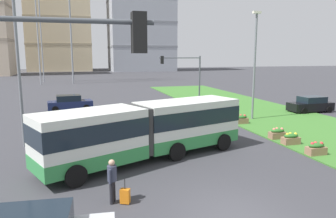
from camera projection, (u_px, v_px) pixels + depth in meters
name	position (u px, v px, depth m)	size (l,w,h in m)	color
ground_plane	(234.00, 217.00, 11.18)	(260.00, 260.00, 0.00)	#38383D
grass_median	(317.00, 130.00, 23.91)	(10.00, 70.00, 0.08)	#3D752D
articulated_bus	(146.00, 130.00, 17.12)	(11.87, 6.51, 3.00)	silver
car_navy_sedan	(70.00, 103.00, 32.66)	(4.56, 2.37, 1.58)	#19234C
car_black_sedan	(311.00, 105.00, 31.56)	(4.46, 2.15, 1.58)	black
pedestrian_crossing	(112.00, 178.00, 12.08)	(0.36, 0.53, 1.74)	black
rolling_suitcase	(125.00, 196.00, 12.13)	(0.43, 0.37, 0.97)	orange
flower_planter_1	(316.00, 149.00, 17.88)	(1.10, 0.56, 0.74)	#937051
flower_planter_2	(291.00, 139.00, 20.00)	(1.10, 0.56, 0.74)	#937051
flower_planter_3	(277.00, 133.00, 21.34)	(1.10, 0.56, 0.74)	#937051
flower_planter_4	(241.00, 119.00, 26.05)	(1.10, 0.56, 0.74)	#937051
flower_planter_5	(230.00, 115.00, 27.96)	(1.10, 0.56, 0.74)	#937051
traffic_light_near_left	(15.00, 121.00, 5.91)	(3.99, 0.28, 6.47)	#474C51
traffic_light_far_right	(186.00, 72.00, 32.93)	(4.47, 0.28, 5.55)	#474C51
streetlight_left	(18.00, 62.00, 18.90)	(0.70, 0.28, 9.52)	slate
streetlight_median	(255.00, 62.00, 27.18)	(0.70, 0.28, 9.26)	slate
apartment_tower_westcentre	(58.00, 7.00, 112.86)	(21.55, 19.40, 44.75)	beige
apartment_tower_centre	(140.00, 13.00, 112.84)	(22.18, 18.93, 40.78)	#9EA3AD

